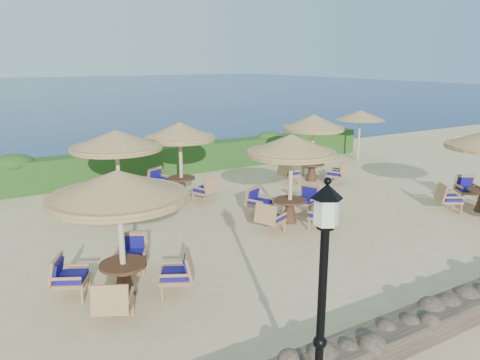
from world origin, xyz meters
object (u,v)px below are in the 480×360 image
lamp_post (321,318)px  cafe_set_3 (117,157)px  cafe_set_5 (313,136)px  cafe_set_0 (119,211)px  cafe_set_4 (180,143)px  cafe_set_1 (291,164)px  extra_parasol (360,115)px

lamp_post → cafe_set_3: size_ratio=1.17×
cafe_set_5 → cafe_set_0: bearing=-150.0°
cafe_set_4 → cafe_set_5: size_ratio=1.03×
cafe_set_1 → cafe_set_5: size_ratio=1.03×
cafe_set_0 → cafe_set_3: same height
lamp_post → cafe_set_1: lamp_post is taller
lamp_post → extra_parasol: lamp_post is taller
cafe_set_0 → cafe_set_1: (5.60, 1.85, -0.05)m
cafe_set_3 → cafe_set_4: 2.50m
cafe_set_0 → cafe_set_1: 5.90m
extra_parasol → cafe_set_0: (-13.74, -7.27, -0.35)m
cafe_set_3 → cafe_set_4: same height
extra_parasol → cafe_set_4: bearing=-172.3°
lamp_post → cafe_set_0: size_ratio=1.18×
cafe_set_0 → cafe_set_4: same height
cafe_set_1 → cafe_set_5: (3.74, 3.54, 0.04)m
lamp_post → cafe_set_4: 11.05m
extra_parasol → cafe_set_1: cafe_set_1 is taller
cafe_set_1 → cafe_set_3: same height
lamp_post → cafe_set_3: 10.01m
lamp_post → cafe_set_0: bearing=103.5°
lamp_post → cafe_set_5: lamp_post is taller
cafe_set_0 → cafe_set_4: 7.14m
lamp_post → extra_parasol: 17.41m
cafe_set_5 → cafe_set_4: bearing=174.1°
cafe_set_3 → cafe_set_5: (7.82, 0.12, -0.02)m
cafe_set_4 → cafe_set_5: (5.41, -0.56, -0.13)m
extra_parasol → cafe_set_3: size_ratio=0.85×
extra_parasol → cafe_set_5: bearing=-156.8°
lamp_post → cafe_set_3: (0.39, 10.00, 0.28)m
lamp_post → extra_parasol: size_ratio=1.38×
extra_parasol → cafe_set_1: bearing=-146.3°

